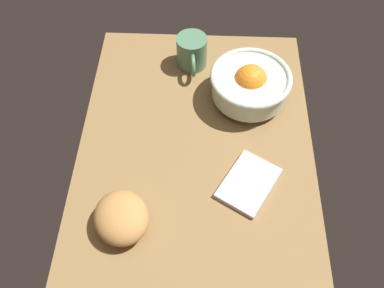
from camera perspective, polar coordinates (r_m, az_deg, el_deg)
ground_plane at (r=107.99cm, az=0.58°, el=0.42°), size 79.51×60.49×3.00cm
fruit_bowl at (r=111.52cm, az=8.14°, el=8.39°), size 21.89×21.89×11.65cm
bread_loaf at (r=92.86cm, az=-9.87°, el=-10.14°), size 17.32×16.68×7.54cm
napkin_folded at (r=99.84cm, az=7.93°, el=-5.45°), size 18.55×16.97×1.33cm
mug at (r=120.84cm, az=-0.03°, el=12.74°), size 13.35×8.87×9.52cm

